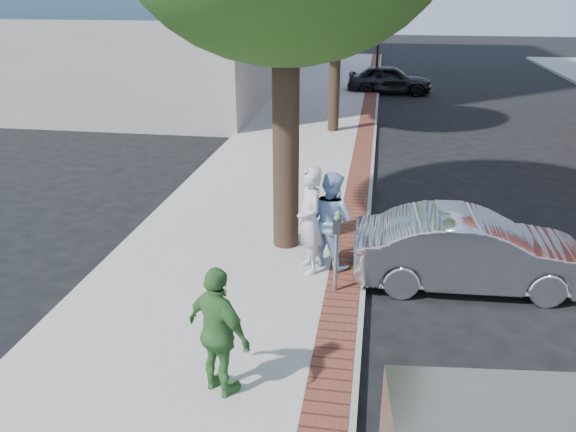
% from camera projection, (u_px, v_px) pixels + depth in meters
% --- Properties ---
extents(ground, '(120.00, 120.00, 0.00)m').
position_uv_depth(ground, '(302.00, 298.00, 9.89)').
color(ground, black).
rests_on(ground, ground).
extents(sidewalk, '(5.00, 60.00, 0.15)m').
position_uv_depth(sidewalk, '(290.00, 161.00, 17.39)').
color(sidewalk, '#9E9991').
rests_on(sidewalk, ground).
extents(brick_strip, '(0.60, 60.00, 0.01)m').
position_uv_depth(brick_strip, '(361.00, 162.00, 17.04)').
color(brick_strip, brown).
rests_on(brick_strip, sidewalk).
extents(curb, '(0.10, 60.00, 0.15)m').
position_uv_depth(curb, '(372.00, 165.00, 17.01)').
color(curb, gray).
rests_on(curb, ground).
extents(office_base, '(18.20, 22.20, 4.00)m').
position_uv_depth(office_base, '(125.00, 47.00, 31.16)').
color(office_base, gray).
rests_on(office_base, ground).
extents(signal_near, '(0.70, 0.15, 3.80)m').
position_uv_depth(signal_near, '(378.00, 46.00, 29.00)').
color(signal_near, black).
rests_on(signal_near, ground).
extents(parking_meter, '(0.12, 0.32, 1.47)m').
position_uv_depth(parking_meter, '(337.00, 236.00, 9.44)').
color(parking_meter, gray).
rests_on(parking_meter, sidewalk).
extents(person_gray, '(0.74, 0.87, 2.01)m').
position_uv_depth(person_gray, '(310.00, 221.00, 10.19)').
color(person_gray, silver).
rests_on(person_gray, sidewalk).
extents(person_officer, '(1.14, 1.09, 1.85)m').
position_uv_depth(person_officer, '(331.00, 219.00, 10.45)').
color(person_officer, '#97BBEA').
rests_on(person_officer, sidewalk).
extents(person_green, '(1.13, 0.93, 1.80)m').
position_uv_depth(person_green, '(219.00, 333.00, 7.07)').
color(person_green, '#407D39').
rests_on(person_green, sidewalk).
extents(sedan_silver, '(4.25, 1.68, 1.38)m').
position_uv_depth(sedan_silver, '(471.00, 251.00, 10.10)').
color(sedan_silver, '#B8B9C0').
rests_on(sedan_silver, ground).
extents(bg_car, '(4.26, 1.73, 1.45)m').
position_uv_depth(bg_car, '(390.00, 79.00, 28.61)').
color(bg_car, black).
rests_on(bg_car, ground).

